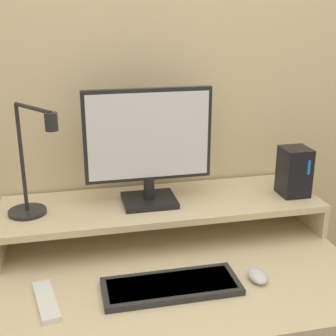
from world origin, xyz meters
The scene contains 9 objects.
wall_back centered at (0.00, 0.78, 1.25)m, with size 6.00×0.05×2.50m.
desk centered at (0.00, 0.37, 0.53)m, with size 1.07×0.74×0.77m.
monitor_shelf centered at (0.00, 0.58, 0.88)m, with size 1.07×0.32×0.12m.
monitor centered at (-0.05, 0.58, 1.10)m, with size 0.41×0.15×0.38m.
desk_lamp centered at (-0.41, 0.54, 1.03)m, with size 0.18×0.22×0.36m.
router_dock centered at (0.46, 0.54, 0.98)m, with size 0.09×0.10×0.17m.
keyboard centered at (-0.05, 0.24, 0.78)m, with size 0.38×0.15×0.02m.
mouse centered at (0.21, 0.23, 0.79)m, with size 0.05×0.08×0.03m.
remote_control centered at (-0.38, 0.25, 0.78)m, with size 0.08×0.19×0.02m.
Camera 1 is at (-0.30, -0.85, 1.52)m, focal length 50.00 mm.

